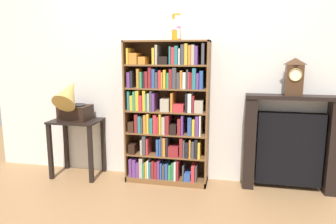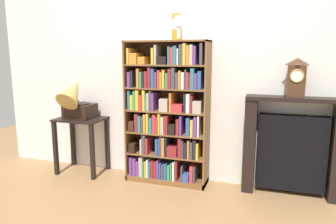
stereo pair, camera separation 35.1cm
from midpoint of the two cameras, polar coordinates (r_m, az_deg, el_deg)
The scene contains 8 objects.
ground_plane at distance 3.67m, azimuth 2.20°, elevation -13.00°, with size 7.82×6.40×0.02m, color #997047.
wall_back at distance 3.61m, azimuth 5.43°, elevation 8.01°, with size 4.82×0.08×2.60m, color silver.
bookshelf at distance 3.52m, azimuth 2.59°, elevation -0.94°, with size 0.93×0.30×1.60m.
cup_stack at distance 3.48m, azimuth 4.54°, elevation 15.11°, with size 0.09×0.09×0.28m.
side_table_left at distance 3.95m, azimuth -13.05°, elevation -3.67°, with size 0.57×0.42×0.69m.
gramophone at distance 3.81m, azimuth -13.87°, elevation 2.12°, with size 0.33×0.48×0.55m.
fireplace_mantel at distance 3.55m, azimuth 24.26°, elevation -5.93°, with size 0.96×0.22×1.03m.
mantel_clock at distance 3.40m, azimuth 25.06°, elevation 5.65°, with size 0.17×0.13×0.38m.
Camera 2 is at (1.08, -3.20, 1.46)m, focal length 33.58 mm.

